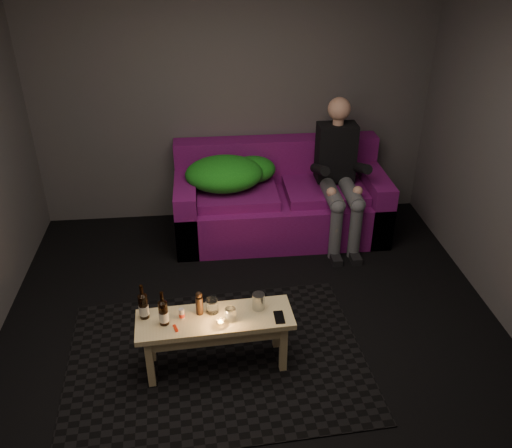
# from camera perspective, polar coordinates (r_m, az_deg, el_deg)

# --- Properties ---
(floor) EXTENTS (4.50, 4.50, 0.00)m
(floor) POSITION_cam_1_polar(r_m,az_deg,el_deg) (4.18, 0.06, -13.55)
(floor) COLOR black
(floor) RESTS_ON ground
(room) EXTENTS (4.50, 4.50, 4.50)m
(room) POSITION_cam_1_polar(r_m,az_deg,el_deg) (3.71, -0.68, 10.50)
(room) COLOR silver
(room) RESTS_ON ground
(rug) EXTENTS (2.27, 1.71, 0.01)m
(rug) POSITION_cam_1_polar(r_m,az_deg,el_deg) (4.15, -4.15, -14.02)
(rug) COLOR black
(rug) RESTS_ON floor
(sofa) EXTENTS (2.08, 0.94, 0.90)m
(sofa) POSITION_cam_1_polar(r_m,az_deg,el_deg) (5.52, 2.48, 2.34)
(sofa) COLOR #6D0E5B
(sofa) RESTS_ON floor
(green_blanket) EXTENTS (0.92, 0.62, 0.31)m
(green_blanket) POSITION_cam_1_polar(r_m,az_deg,el_deg) (5.31, -2.88, 5.39)
(green_blanket) COLOR #157819
(green_blanket) RESTS_ON sofa
(person) EXTENTS (0.37, 0.86, 1.39)m
(person) POSITION_cam_1_polar(r_m,az_deg,el_deg) (5.30, 8.73, 5.55)
(person) COLOR black
(person) RESTS_ON sofa
(coffee_table) EXTENTS (1.11, 0.41, 0.45)m
(coffee_table) POSITION_cam_1_polar(r_m,az_deg,el_deg) (3.87, -4.31, -10.67)
(coffee_table) COLOR tan
(coffee_table) RESTS_ON rug
(beer_bottle_a) EXTENTS (0.07, 0.07, 0.27)m
(beer_bottle_a) POSITION_cam_1_polar(r_m,az_deg,el_deg) (3.82, -11.77, -8.42)
(beer_bottle_a) COLOR black
(beer_bottle_a) RESTS_ON coffee_table
(beer_bottle_b) EXTENTS (0.07, 0.07, 0.26)m
(beer_bottle_b) POSITION_cam_1_polar(r_m,az_deg,el_deg) (3.75, -9.73, -9.14)
(beer_bottle_b) COLOR black
(beer_bottle_b) RESTS_ON coffee_table
(salt_shaker) EXTENTS (0.05, 0.05, 0.08)m
(salt_shaker) POSITION_cam_1_polar(r_m,az_deg,el_deg) (3.81, -7.83, -9.34)
(salt_shaker) COLOR silver
(salt_shaker) RESTS_ON coffee_table
(pepper_mill) EXTENTS (0.07, 0.07, 0.14)m
(pepper_mill) POSITION_cam_1_polar(r_m,az_deg,el_deg) (3.82, -5.98, -8.53)
(pepper_mill) COLOR black
(pepper_mill) RESTS_ON coffee_table
(tumbler_back) EXTENTS (0.12, 0.12, 0.11)m
(tumbler_back) POSITION_cam_1_polar(r_m,az_deg,el_deg) (3.83, -4.65, -8.59)
(tumbler_back) COLOR white
(tumbler_back) RESTS_ON coffee_table
(tealight) EXTENTS (0.06, 0.06, 0.04)m
(tealight) POSITION_cam_1_polar(r_m,az_deg,el_deg) (3.74, -3.77, -10.32)
(tealight) COLOR white
(tealight) RESTS_ON coffee_table
(tumbler_front) EXTENTS (0.08, 0.08, 0.09)m
(tumbler_front) POSITION_cam_1_polar(r_m,az_deg,el_deg) (3.76, -2.71, -9.48)
(tumbler_front) COLOR white
(tumbler_front) RESTS_ON coffee_table
(steel_cup) EXTENTS (0.11, 0.11, 0.12)m
(steel_cup) POSITION_cam_1_polar(r_m,az_deg,el_deg) (3.85, 0.26, -8.14)
(steel_cup) COLOR #A9ADB0
(steel_cup) RESTS_ON coffee_table
(smartphone) EXTENTS (0.07, 0.14, 0.01)m
(smartphone) POSITION_cam_1_polar(r_m,az_deg,el_deg) (3.80, 2.46, -9.78)
(smartphone) COLOR black
(smartphone) RESTS_ON coffee_table
(red_lighter) EXTENTS (0.04, 0.07, 0.01)m
(red_lighter) POSITION_cam_1_polar(r_m,az_deg,el_deg) (3.75, -8.47, -10.80)
(red_lighter) COLOR red
(red_lighter) RESTS_ON coffee_table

